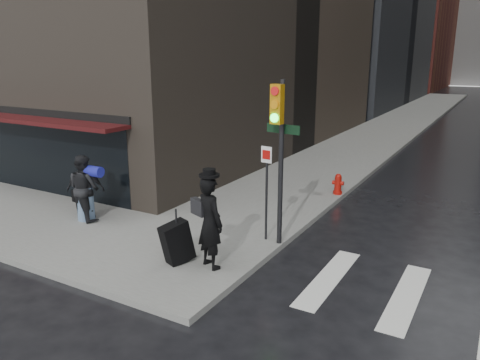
# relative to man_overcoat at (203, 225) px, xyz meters

# --- Properties ---
(ground) EXTENTS (140.00, 140.00, 0.00)m
(ground) POSITION_rel_man_overcoat_xyz_m (-1.01, 0.07, -1.09)
(ground) COLOR black
(ground) RESTS_ON ground
(sidewalk_left) EXTENTS (4.00, 50.00, 0.15)m
(sidewalk_left) POSITION_rel_man_overcoat_xyz_m (-1.01, 27.07, -1.01)
(sidewalk_left) COLOR slate
(sidewalk_left) RESTS_ON ground
(storefront) EXTENTS (8.40, 1.11, 2.83)m
(storefront) POSITION_rel_man_overcoat_xyz_m (-8.01, 1.97, 0.74)
(storefront) COLOR black
(storefront) RESTS_ON ground
(man_overcoat) EXTENTS (1.48, 1.00, 2.23)m
(man_overcoat) POSITION_rel_man_overcoat_xyz_m (0.00, 0.00, 0.00)
(man_overcoat) COLOR black
(man_overcoat) RESTS_ON ground
(man_jeans) EXTENTS (1.30, 0.83, 1.85)m
(man_jeans) POSITION_rel_man_overcoat_xyz_m (-4.52, 0.83, -0.01)
(man_jeans) COLOR black
(man_jeans) RESTS_ON ground
(man_greycoat) EXTENTS (1.10, 0.90, 1.75)m
(man_greycoat) POSITION_rel_man_overcoat_xyz_m (-4.45, 0.81, -0.06)
(man_greycoat) COLOR black
(man_greycoat) RESTS_ON ground
(traffic_light) EXTENTS (0.98, 0.50, 3.94)m
(traffic_light) POSITION_rel_man_overcoat_xyz_m (0.84, 1.89, 1.60)
(traffic_light) COLOR black
(traffic_light) RESTS_ON ground
(fire_hydrant) EXTENTS (0.39, 0.30, 0.69)m
(fire_hydrant) POSITION_rel_man_overcoat_xyz_m (0.79, 6.73, -0.63)
(fire_hydrant) COLOR #9B1109
(fire_hydrant) RESTS_ON ground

